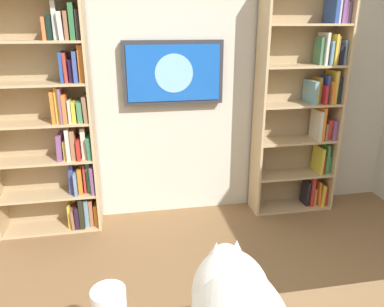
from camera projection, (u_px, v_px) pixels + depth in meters
wall_back at (173, 73)px, 3.32m from camera, size 4.52×0.06×2.70m
bookshelf_left at (306, 104)px, 3.48m from camera, size 0.79×0.28×2.12m
bookshelf_right at (55, 125)px, 3.12m from camera, size 0.86×0.28×1.97m
wall_mounted_tv at (173, 73)px, 3.24m from camera, size 0.88×0.07×0.55m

